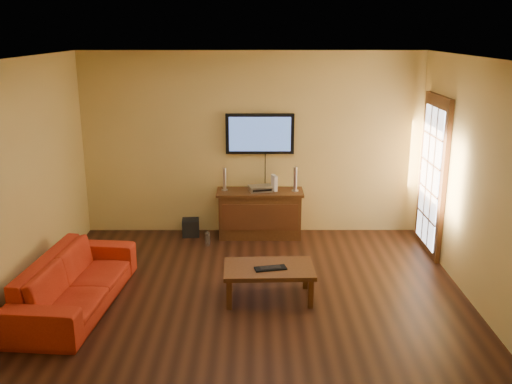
{
  "coord_description": "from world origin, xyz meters",
  "views": [
    {
      "loc": [
        0.05,
        -5.79,
        2.99
      ],
      "look_at": [
        0.06,
        0.8,
        1.1
      ],
      "focal_mm": 40.0,
      "sensor_mm": 36.0,
      "label": 1
    }
  ],
  "objects_px": {
    "speaker_left": "(225,180)",
    "subwoofer": "(191,227)",
    "television": "(260,134)",
    "bottle": "(207,239)",
    "speaker_right": "(295,180)",
    "keyboard": "(271,268)",
    "sofa": "(75,274)",
    "game_console": "(274,183)",
    "coffee_table": "(269,271)",
    "media_console": "(260,213)",
    "av_receiver": "(260,188)"
  },
  "relations": [
    {
      "from": "television",
      "to": "sofa",
      "type": "relative_size",
      "value": 0.5
    },
    {
      "from": "sofa",
      "to": "subwoofer",
      "type": "relative_size",
      "value": 8.04
    },
    {
      "from": "speaker_right",
      "to": "keyboard",
      "type": "relative_size",
      "value": 0.97
    },
    {
      "from": "media_console",
      "to": "bottle",
      "type": "relative_size",
      "value": 5.92
    },
    {
      "from": "coffee_table",
      "to": "speaker_right",
      "type": "height_order",
      "value": "speaker_right"
    },
    {
      "from": "television",
      "to": "speaker_left",
      "type": "distance_m",
      "value": 0.85
    },
    {
      "from": "media_console",
      "to": "speaker_right",
      "type": "height_order",
      "value": "speaker_right"
    },
    {
      "from": "sofa",
      "to": "keyboard",
      "type": "height_order",
      "value": "sofa"
    },
    {
      "from": "speaker_right",
      "to": "bottle",
      "type": "height_order",
      "value": "speaker_right"
    },
    {
      "from": "speaker_left",
      "to": "subwoofer",
      "type": "distance_m",
      "value": 0.9
    },
    {
      "from": "av_receiver",
      "to": "subwoofer",
      "type": "distance_m",
      "value": 1.21
    },
    {
      "from": "coffee_table",
      "to": "speaker_right",
      "type": "bearing_deg",
      "value": 78.18
    },
    {
      "from": "sofa",
      "to": "subwoofer",
      "type": "bearing_deg",
      "value": -19.18
    },
    {
      "from": "media_console",
      "to": "speaker_right",
      "type": "relative_size",
      "value": 3.48
    },
    {
      "from": "sofa",
      "to": "television",
      "type": "bearing_deg",
      "value": -34.93
    },
    {
      "from": "sofa",
      "to": "bottle",
      "type": "bearing_deg",
      "value": -30.23
    },
    {
      "from": "speaker_left",
      "to": "subwoofer",
      "type": "xyz_separation_m",
      "value": [
        -0.52,
        -0.02,
        -0.73
      ]
    },
    {
      "from": "coffee_table",
      "to": "game_console",
      "type": "bearing_deg",
      "value": 86.6
    },
    {
      "from": "sofa",
      "to": "av_receiver",
      "type": "relative_size",
      "value": 6.09
    },
    {
      "from": "media_console",
      "to": "game_console",
      "type": "relative_size",
      "value": 5.51
    },
    {
      "from": "sofa",
      "to": "game_console",
      "type": "relative_size",
      "value": 8.7
    },
    {
      "from": "speaker_right",
      "to": "subwoofer",
      "type": "xyz_separation_m",
      "value": [
        -1.55,
        0.03,
        -0.74
      ]
    },
    {
      "from": "subwoofer",
      "to": "game_console",
      "type": "bearing_deg",
      "value": -4.26
    },
    {
      "from": "television",
      "to": "bottle",
      "type": "height_order",
      "value": "television"
    },
    {
      "from": "coffee_table",
      "to": "game_console",
      "type": "distance_m",
      "value": 2.15
    },
    {
      "from": "television",
      "to": "keyboard",
      "type": "distance_m",
      "value": 2.57
    },
    {
      "from": "media_console",
      "to": "av_receiver",
      "type": "distance_m",
      "value": 0.38
    },
    {
      "from": "av_receiver",
      "to": "media_console",
      "type": "bearing_deg",
      "value": -143.86
    },
    {
      "from": "sofa",
      "to": "keyboard",
      "type": "bearing_deg",
      "value": -81.31
    },
    {
      "from": "speaker_left",
      "to": "bottle",
      "type": "height_order",
      "value": "speaker_left"
    },
    {
      "from": "game_console",
      "to": "speaker_right",
      "type": "bearing_deg",
      "value": -24.25
    },
    {
      "from": "speaker_right",
      "to": "coffee_table",
      "type": "bearing_deg",
      "value": -101.82
    },
    {
      "from": "television",
      "to": "speaker_right",
      "type": "distance_m",
      "value": 0.85
    },
    {
      "from": "speaker_right",
      "to": "bottle",
      "type": "xyz_separation_m",
      "value": [
        -1.27,
        -0.4,
        -0.77
      ]
    },
    {
      "from": "television",
      "to": "subwoofer",
      "type": "distance_m",
      "value": 1.74
    },
    {
      "from": "game_console",
      "to": "sofa",
      "type": "bearing_deg",
      "value": -152.02
    },
    {
      "from": "speaker_left",
      "to": "speaker_right",
      "type": "relative_size",
      "value": 0.92
    },
    {
      "from": "subwoofer",
      "to": "keyboard",
      "type": "xyz_separation_m",
      "value": [
        1.14,
        -2.13,
        0.27
      ]
    },
    {
      "from": "av_receiver",
      "to": "bottle",
      "type": "distance_m",
      "value": 1.07
    },
    {
      "from": "television",
      "to": "bottle",
      "type": "xyz_separation_m",
      "value": [
        -0.75,
        -0.6,
        -1.41
      ]
    },
    {
      "from": "speaker_right",
      "to": "television",
      "type": "bearing_deg",
      "value": 158.05
    },
    {
      "from": "media_console",
      "to": "bottle",
      "type": "height_order",
      "value": "media_console"
    },
    {
      "from": "television",
      "to": "game_console",
      "type": "relative_size",
      "value": 4.35
    },
    {
      "from": "subwoofer",
      "to": "keyboard",
      "type": "bearing_deg",
      "value": -66.71
    },
    {
      "from": "coffee_table",
      "to": "sofa",
      "type": "relative_size",
      "value": 0.52
    },
    {
      "from": "game_console",
      "to": "keyboard",
      "type": "bearing_deg",
      "value": -109.91
    },
    {
      "from": "coffee_table",
      "to": "speaker_left",
      "type": "xyz_separation_m",
      "value": [
        -0.61,
        2.1,
        0.52
      ]
    },
    {
      "from": "speaker_left",
      "to": "bottle",
      "type": "bearing_deg",
      "value": -118.06
    },
    {
      "from": "coffee_table",
      "to": "keyboard",
      "type": "distance_m",
      "value": 0.08
    },
    {
      "from": "sofa",
      "to": "keyboard",
      "type": "xyz_separation_m",
      "value": [
        2.17,
        0.13,
        0.01
      ]
    }
  ]
}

